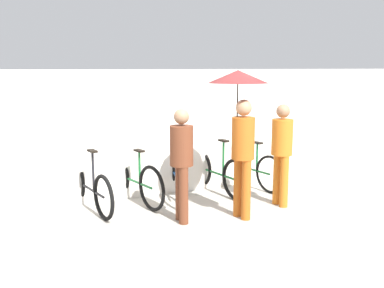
% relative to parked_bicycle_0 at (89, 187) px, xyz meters
% --- Properties ---
extents(ground_plane, '(30.00, 30.00, 0.00)m').
position_rel_parked_bicycle_0_xyz_m(ground_plane, '(1.45, -1.60, -0.35)').
color(ground_plane, '#9E998E').
extents(back_wall, '(10.89, 0.12, 2.10)m').
position_rel_parked_bicycle_0_xyz_m(back_wall, '(1.45, 0.33, 0.70)').
color(back_wall, silver).
rests_on(back_wall, ground).
extents(parked_bicycle_0, '(0.49, 1.74, 1.09)m').
position_rel_parked_bicycle_0_xyz_m(parked_bicycle_0, '(0.00, 0.00, 0.00)').
color(parked_bicycle_0, black).
rests_on(parked_bicycle_0, ground).
extents(parked_bicycle_1, '(0.55, 1.72, 0.99)m').
position_rel_parked_bicycle_0_xyz_m(parked_bicycle_1, '(0.72, 0.06, 0.01)').
color(parked_bicycle_1, black).
rests_on(parked_bicycle_1, ground).
extents(parked_bicycle_2, '(0.58, 1.78, 1.10)m').
position_rel_parked_bicycle_0_xyz_m(parked_bicycle_2, '(1.45, 0.07, 0.03)').
color(parked_bicycle_2, black).
rests_on(parked_bicycle_2, ground).
extents(parked_bicycle_3, '(0.44, 1.72, 0.97)m').
position_rel_parked_bicycle_0_xyz_m(parked_bicycle_3, '(2.17, -0.03, 0.01)').
color(parked_bicycle_3, black).
rests_on(parked_bicycle_3, ground).
extents(parked_bicycle_4, '(0.49, 1.62, 1.02)m').
position_rel_parked_bicycle_0_xyz_m(parked_bicycle_4, '(2.89, 0.06, 0.00)').
color(parked_bicycle_4, black).
rests_on(parked_bicycle_4, ground).
extents(pedestrian_leading, '(0.32, 0.32, 1.59)m').
position_rel_parked_bicycle_0_xyz_m(pedestrian_leading, '(1.07, -1.07, 0.57)').
color(pedestrian_leading, brown).
rests_on(pedestrian_leading, ground).
extents(pedestrian_center, '(0.84, 0.84, 2.10)m').
position_rel_parked_bicycle_0_xyz_m(pedestrian_center, '(1.90, -1.21, 1.21)').
color(pedestrian_center, '#B25619').
rests_on(pedestrian_center, ground).
extents(pedestrian_trailing, '(0.32, 0.32, 1.59)m').
position_rel_parked_bicycle_0_xyz_m(pedestrian_trailing, '(2.76, -1.05, 0.57)').
color(pedestrian_trailing, '#C66B1E').
rests_on(pedestrian_trailing, ground).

